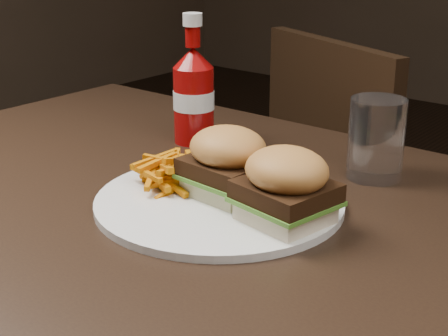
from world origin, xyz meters
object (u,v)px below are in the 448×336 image
Objects in this scene: dining_table at (192,213)px; tumbler at (376,141)px; ketchup_bottle at (194,107)px; chair_far at (389,231)px; plate at (219,202)px.

dining_table is 0.29m from tumbler.
dining_table is 8.85× the size of ketchup_bottle.
ketchup_bottle reaches higher than chair_far.
dining_table is 0.27m from ketchup_bottle.
plate is 0.28m from ketchup_bottle.
ketchup_bottle is 0.32m from tumbler.
tumbler is at bearing 133.71° from chair_far.
dining_table is at bearing -166.75° from plate.
plate is 2.61× the size of tumbler.
tumbler is (0.18, -0.48, 0.38)m from chair_far.
ketchup_bottle is 1.07× the size of tumbler.
dining_table reaches higher than chair_far.
ketchup_bottle is at bearing -172.90° from tumbler.
chair_far is 0.78m from plate.
plate is (0.07, -0.70, 0.33)m from chair_far.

